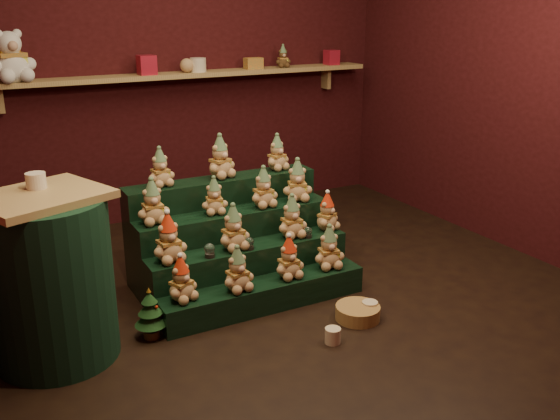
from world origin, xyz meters
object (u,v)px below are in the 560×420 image
side_table (51,278)px  white_bear (10,49)px  mug_right (370,309)px  riser_tier_front (264,295)px  snow_globe_b (249,243)px  brown_bear (283,56)px  snow_globe_c (308,232)px  snow_globe_a (210,250)px  wicker_basket (358,312)px  mini_christmas_tree (150,313)px  mug_left (333,336)px

side_table → white_bear: bearing=65.5°
mug_right → riser_tier_front: bearing=141.9°
side_table → snow_globe_b: bearing=-15.0°
white_bear → brown_bear: (2.35, 0.00, -0.14)m
riser_tier_front → snow_globe_c: (0.42, 0.16, 0.31)m
snow_globe_a → snow_globe_b: bearing=0.0°
wicker_basket → brown_bear: 2.83m
riser_tier_front → snow_globe_b: 0.35m
wicker_basket → side_table: bearing=165.3°
mini_christmas_tree → brown_bear: size_ratio=1.62×
snow_globe_b → mug_left: snow_globe_b is taller
white_bear → snow_globe_a: bearing=-76.9°
side_table → white_bear: 2.20m
mug_left → mug_right: bearing=23.1°
mini_christmas_tree → wicker_basket: (1.21, -0.40, -0.11)m
riser_tier_front → wicker_basket: (0.45, -0.41, -0.05)m
side_table → mug_left: size_ratio=10.24×
snow_globe_b → wicker_basket: (0.47, -0.57, -0.36)m
snow_globe_c → snow_globe_b: bearing=180.0°
snow_globe_b → mug_right: bearing=-45.9°
snow_globe_a → mini_christmas_tree: size_ratio=0.28×
snow_globe_b → snow_globe_c: 0.45m
wicker_basket → mini_christmas_tree: bearing=161.9°
snow_globe_a → mug_right: (0.84, -0.58, -0.36)m
snow_globe_a → mug_right: snow_globe_a is taller
snow_globe_b → mini_christmas_tree: bearing=-166.5°
brown_bear → snow_globe_a: bearing=-121.3°
riser_tier_front → brown_bear: brown_bear is taller
snow_globe_c → side_table: size_ratio=0.08×
mug_right → wicker_basket: 0.09m
riser_tier_front → wicker_basket: riser_tier_front is taller
snow_globe_b → white_bear: white_bear is taller
riser_tier_front → snow_globe_a: size_ratio=15.11×
snow_globe_a → brown_bear: bearing=49.8°
mug_left → snow_globe_b: bearing=103.3°
riser_tier_front → brown_bear: (1.20, 1.95, 1.33)m
snow_globe_a → brown_bear: size_ratio=0.46×
side_table → mug_left: side_table is taller
snow_globe_b → mug_left: (0.18, -0.75, -0.36)m
snow_globe_c → mug_right: size_ratio=0.78×
mug_left → brown_bear: brown_bear is taller
snow_globe_b → brown_bear: 2.39m
snow_globe_a → side_table: 0.99m
snow_globe_c → mug_right: snow_globe_c is taller
snow_globe_c → wicker_basket: size_ratio=0.28×
snow_globe_c → mug_left: (-0.27, -0.75, -0.35)m
mug_right → wicker_basket: bearing=176.1°
white_bear → mini_christmas_tree: bearing=-91.1°
wicker_basket → snow_globe_c: bearing=92.7°
brown_bear → snow_globe_c: bearing=-104.8°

